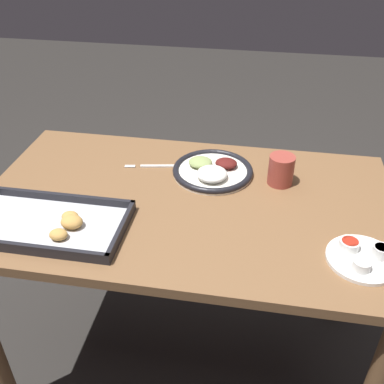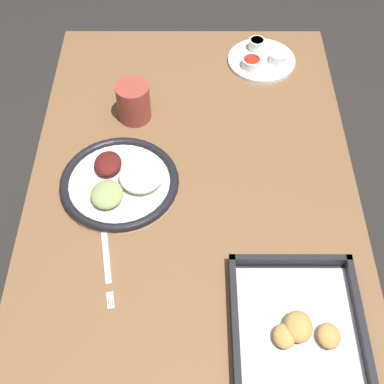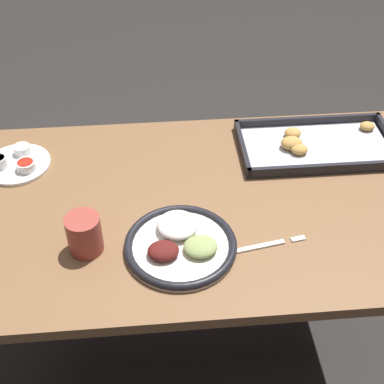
{
  "view_description": "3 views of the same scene",
  "coord_description": "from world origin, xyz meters",
  "px_view_note": "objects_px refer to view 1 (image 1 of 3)",
  "views": [
    {
      "loc": [
        -0.2,
        1.07,
        1.53
      ],
      "look_at": [
        -0.02,
        0.0,
        0.79
      ],
      "focal_mm": 42.0,
      "sensor_mm": 36.0,
      "label": 1
    },
    {
      "loc": [
        0.67,
        0.0,
        1.68
      ],
      "look_at": [
        -0.02,
        0.0,
        0.79
      ],
      "focal_mm": 50.0,
      "sensor_mm": 36.0,
      "label": 2
    },
    {
      "loc": [
        -0.1,
        -0.99,
        1.67
      ],
      "look_at": [
        -0.02,
        0.0,
        0.79
      ],
      "focal_mm": 50.0,
      "sensor_mm": 36.0,
      "label": 3
    }
  ],
  "objects_px": {
    "fork": "(160,166)",
    "drinking_cup": "(281,170)",
    "dinner_plate": "(213,170)",
    "saucer_plate": "(363,256)",
    "baking_tray": "(48,224)"
  },
  "relations": [
    {
      "from": "fork",
      "to": "drinking_cup",
      "type": "bearing_deg",
      "value": 165.21
    },
    {
      "from": "dinner_plate",
      "to": "fork",
      "type": "xyz_separation_m",
      "value": [
        0.18,
        -0.02,
        -0.01
      ]
    },
    {
      "from": "saucer_plate",
      "to": "baking_tray",
      "type": "distance_m",
      "value": 0.83
    },
    {
      "from": "saucer_plate",
      "to": "drinking_cup",
      "type": "distance_m",
      "value": 0.38
    },
    {
      "from": "fork",
      "to": "baking_tray",
      "type": "distance_m",
      "value": 0.43
    },
    {
      "from": "dinner_plate",
      "to": "drinking_cup",
      "type": "xyz_separation_m",
      "value": [
        -0.21,
        0.02,
        0.03
      ]
    },
    {
      "from": "dinner_plate",
      "to": "saucer_plate",
      "type": "height_order",
      "value": "dinner_plate"
    },
    {
      "from": "fork",
      "to": "baking_tray",
      "type": "height_order",
      "value": "baking_tray"
    },
    {
      "from": "baking_tray",
      "to": "saucer_plate",
      "type": "bearing_deg",
      "value": -179.32
    },
    {
      "from": "drinking_cup",
      "to": "dinner_plate",
      "type": "bearing_deg",
      "value": -4.26
    },
    {
      "from": "drinking_cup",
      "to": "saucer_plate",
      "type": "bearing_deg",
      "value": 122.63
    },
    {
      "from": "baking_tray",
      "to": "dinner_plate",
      "type": "bearing_deg",
      "value": -139.29
    },
    {
      "from": "saucer_plate",
      "to": "baking_tray",
      "type": "xyz_separation_m",
      "value": [
        0.83,
        0.01,
        -0.0
      ]
    },
    {
      "from": "baking_tray",
      "to": "drinking_cup",
      "type": "height_order",
      "value": "drinking_cup"
    },
    {
      "from": "baking_tray",
      "to": "fork",
      "type": "bearing_deg",
      "value": -121.87
    }
  ]
}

